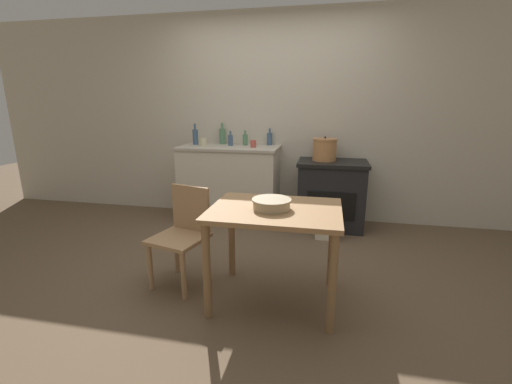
% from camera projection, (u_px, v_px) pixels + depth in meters
% --- Properties ---
extents(ground_plane, '(14.00, 14.00, 0.00)m').
position_uv_depth(ground_plane, '(247.00, 267.00, 3.15)').
color(ground_plane, brown).
extents(wall_back, '(8.00, 0.07, 2.55)m').
position_uv_depth(wall_back, '(275.00, 118.00, 4.32)').
color(wall_back, beige).
rests_on(wall_back, ground_plane).
extents(counter_cabinet, '(1.23, 0.61, 0.95)m').
position_uv_depth(counter_cabinet, '(230.00, 184.00, 4.32)').
color(counter_cabinet, beige).
rests_on(counter_cabinet, ground_plane).
extents(stove, '(0.80, 0.59, 0.81)m').
position_uv_depth(stove, '(331.00, 194.00, 4.10)').
color(stove, black).
rests_on(stove, ground_plane).
extents(work_table, '(0.94, 0.72, 0.74)m').
position_uv_depth(work_table, '(275.00, 223.00, 2.49)').
color(work_table, '#997047').
rests_on(work_table, ground_plane).
extents(chair, '(0.49, 0.49, 0.81)m').
position_uv_depth(chair, '(183.00, 233.00, 2.81)').
color(chair, '#A87F56').
rests_on(chair, ground_plane).
extents(flour_sack, '(0.25, 0.17, 0.31)m').
position_uv_depth(flour_sack, '(327.00, 225.00, 3.79)').
color(flour_sack, beige).
rests_on(flour_sack, ground_plane).
extents(stock_pot, '(0.29, 0.29, 0.28)m').
position_uv_depth(stock_pot, '(325.00, 149.00, 4.02)').
color(stock_pot, '#B77A47').
rests_on(stock_pot, stove).
extents(mixing_bowl_large, '(0.28, 0.28, 0.07)m').
position_uv_depth(mixing_bowl_large, '(272.00, 203.00, 2.43)').
color(mixing_bowl_large, tan).
rests_on(mixing_bowl_large, work_table).
extents(bottle_far_left, '(0.06, 0.06, 0.18)m').
position_uv_depth(bottle_far_left, '(245.00, 139.00, 4.30)').
color(bottle_far_left, '#517F5B').
rests_on(bottle_far_left, counter_cabinet).
extents(bottle_left, '(0.06, 0.06, 0.18)m').
position_uv_depth(bottle_left, '(231.00, 140.00, 4.24)').
color(bottle_left, '#3D5675').
rests_on(bottle_left, counter_cabinet).
extents(bottle_mid_left, '(0.07, 0.07, 0.26)m').
position_uv_depth(bottle_mid_left, '(195.00, 136.00, 4.36)').
color(bottle_mid_left, '#3D5675').
rests_on(bottle_mid_left, counter_cabinet).
extents(bottle_center_left, '(0.07, 0.07, 0.21)m').
position_uv_depth(bottle_center_left, '(270.00, 139.00, 4.30)').
color(bottle_center_left, '#3D5675').
rests_on(bottle_center_left, counter_cabinet).
extents(bottle_center, '(0.08, 0.08, 0.27)m').
position_uv_depth(bottle_center, '(222.00, 136.00, 4.42)').
color(bottle_center, '#517F5B').
rests_on(bottle_center, counter_cabinet).
extents(cup_center_right, '(0.09, 0.09, 0.09)m').
position_uv_depth(cup_center_right, '(203.00, 142.00, 4.23)').
color(cup_center_right, beige).
rests_on(cup_center_right, counter_cabinet).
extents(cup_mid_right, '(0.07, 0.07, 0.09)m').
position_uv_depth(cup_mid_right, '(253.00, 144.00, 4.10)').
color(cup_mid_right, '#B74C42').
rests_on(cup_mid_right, counter_cabinet).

